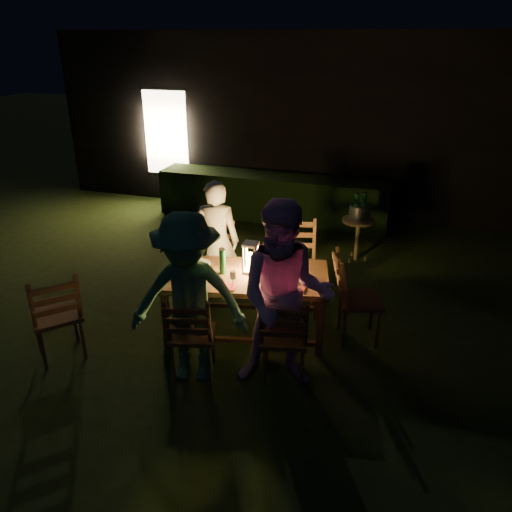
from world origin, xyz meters
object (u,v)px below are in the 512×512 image
(dining_table, at_px, (246,280))
(side_table, at_px, (358,224))
(chair_end, at_px, (357,313))
(bottle_bucket_b, at_px, (363,208))
(person_opp_left, at_px, (189,300))
(chair_near_left, at_px, (193,348))
(chair_far_left, at_px, (217,277))
(chair_far_right, at_px, (296,279))
(bottle_bucket_a, at_px, (356,209))
(chair_spare, at_px, (59,330))
(lantern, at_px, (251,259))
(ice_bucket, at_px, (359,212))
(bottle_table, at_px, (222,262))
(person_house_side, at_px, (216,241))
(chair_near_right, at_px, (284,351))
(person_opp_right, at_px, (285,297))

(dining_table, bearing_deg, side_table, 56.06)
(chair_end, relative_size, bottle_bucket_b, 3.28)
(person_opp_left, bearing_deg, dining_table, 61.24)
(chair_near_left, relative_size, chair_far_left, 0.95)
(chair_end, bearing_deg, chair_near_left, -68.36)
(chair_far_right, xyz_separation_m, bottle_bucket_b, (0.62, 1.58, 0.48))
(chair_far_right, bearing_deg, bottle_bucket_a, -123.66)
(chair_near_left, bearing_deg, dining_table, 57.48)
(chair_near_left, bearing_deg, chair_spare, 171.71)
(chair_near_left, height_order, lantern, lantern)
(bottle_bucket_a, bearing_deg, lantern, -110.05)
(chair_end, relative_size, bottle_bucket_a, 3.28)
(ice_bucket, bearing_deg, chair_far_left, -131.22)
(chair_far_left, height_order, side_table, chair_far_left)
(bottle_bucket_b, bearing_deg, chair_end, -84.36)
(person_opp_left, relative_size, bottle_table, 6.14)
(chair_spare, relative_size, person_house_side, 0.68)
(chair_near_right, bearing_deg, chair_far_right, 87.26)
(dining_table, height_order, chair_near_right, chair_near_right)
(lantern, bearing_deg, side_table, 69.19)
(person_opp_left, distance_m, bottle_bucket_b, 3.57)
(dining_table, xyz_separation_m, bottle_bucket_a, (0.88, 2.37, 0.14))
(chair_far_right, relative_size, chair_spare, 1.02)
(person_house_side, bearing_deg, ice_bucket, -145.00)
(chair_far_right, bearing_deg, bottle_bucket_b, -125.97)
(person_house_side, distance_m, bottle_table, 0.85)
(chair_near_left, height_order, bottle_table, bottle_table)
(ice_bucket, bearing_deg, chair_end, -82.93)
(lantern, xyz_separation_m, bottle_bucket_b, (0.94, 2.39, -0.09))
(bottle_table, relative_size, bottle_bucket_b, 0.88)
(side_table, bearing_deg, ice_bucket, 180.00)
(chair_spare, bearing_deg, side_table, 5.12)
(person_opp_left, height_order, bottle_bucket_a, person_opp_left)
(bottle_bucket_a, bearing_deg, chair_spare, -127.29)
(ice_bucket, bearing_deg, person_opp_right, -95.71)
(chair_far_right, relative_size, ice_bucket, 3.59)
(chair_far_left, height_order, bottle_table, bottle_table)
(bottle_table, bearing_deg, chair_spare, -146.50)
(dining_table, distance_m, chair_end, 1.28)
(chair_near_left, bearing_deg, bottle_bucket_a, 55.30)
(dining_table, height_order, chair_end, chair_end)
(chair_near_right, bearing_deg, bottle_bucket_a, 72.98)
(dining_table, relative_size, chair_near_left, 2.00)
(chair_near_left, xyz_separation_m, person_opp_right, (0.89, 0.15, 0.63))
(chair_far_left, bearing_deg, chair_near_left, 86.12)
(lantern, xyz_separation_m, side_table, (0.89, 2.35, -0.33))
(dining_table, height_order, lantern, lantern)
(person_opp_left, relative_size, lantern, 4.91)
(chair_near_left, relative_size, bottle_bucket_b, 3.02)
(chair_spare, height_order, bottle_bucket_a, chair_spare)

